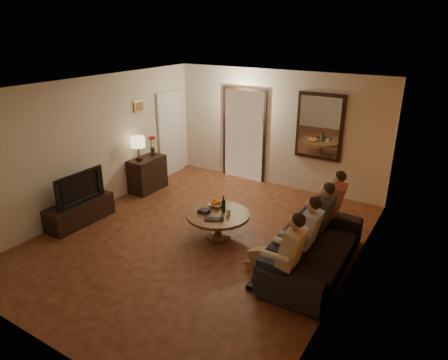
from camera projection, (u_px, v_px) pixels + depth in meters
The scene contains 33 objects.
floor at pixel (200, 238), 6.99m from camera, with size 5.00×6.00×0.01m, color #491F13.
ceiling at pixel (197, 87), 6.04m from camera, with size 5.00×6.00×0.01m, color white.
back_wall at pixel (276, 129), 8.90m from camera, with size 5.00×0.02×2.60m, color beige.
front_wall at pixel (33, 251), 4.14m from camera, with size 5.00×0.02×2.60m, color beige.
left_wall at pixel (93, 145), 7.74m from camera, with size 0.02×6.00×2.60m, color beige.
right_wall at pixel (353, 201), 5.30m from camera, with size 0.02×6.00×2.60m, color beige.
orange_accent at pixel (352, 201), 5.30m from camera, with size 0.01×6.00×2.60m, color orange.
kitchen_doorway at pixel (244, 136), 9.36m from camera, with size 1.00×0.06×2.10m, color #FFE0A5.
door_trim at pixel (244, 136), 9.35m from camera, with size 1.12×0.04×2.22m, color black.
fridge_glimpse at pixel (253, 143), 9.30m from camera, with size 0.45×0.03×1.70m, color silver.
mirror_frame at pixel (320, 127), 8.30m from camera, with size 1.00×0.05×1.40m, color black.
mirror_glass at pixel (319, 127), 8.28m from camera, with size 0.86×0.02×1.26m, color white.
white_door at pixel (170, 134), 9.65m from camera, with size 0.06×0.85×2.04m, color white.
framed_art at pixel (139, 106), 8.56m from camera, with size 0.03×0.28×0.24m, color #B28C33.
art_canvas at pixel (139, 106), 8.55m from camera, with size 0.01×0.22×0.18m, color brown.
dresser at pixel (148, 174), 8.89m from camera, with size 0.45×0.84×0.75m, color black.
table_lamp at pixel (138, 149), 8.48m from camera, with size 0.30×0.30×0.54m, color beige, non-canonical shape.
flower_vase at pixel (152, 146), 8.85m from camera, with size 0.14×0.14×0.44m, color #B4131C, non-canonical shape.
tv_stand at pixel (80, 212), 7.46m from camera, with size 0.45×1.30×0.43m, color black.
tv at pixel (76, 187), 7.27m from camera, with size 0.13×1.02×0.59m, color black.
sofa at pixel (316, 248), 6.03m from camera, with size 0.90×2.31×0.67m, color black.
person_a at pixel (287, 259), 5.27m from camera, with size 0.60×0.40×1.20m, color tan, non-canonical shape.
person_b at pixel (303, 240), 5.74m from camera, with size 0.60×0.40×1.20m, color tan, non-canonical shape.
person_c at pixel (317, 223), 6.22m from camera, with size 0.60×0.40×1.20m, color tan, non-canonical shape.
person_d at pixel (330, 209), 6.69m from camera, with size 0.60×0.40×1.20m, color tan, non-canonical shape.
dog at pixel (263, 256), 5.92m from camera, with size 0.56×0.24×0.56m, color #9B7447, non-canonical shape.
coffee_table at pixel (218, 225), 6.96m from camera, with size 1.10×1.10×0.45m, color #5C301B.
bowl at pixel (216, 205), 7.13m from camera, with size 0.26×0.26×0.06m, color white.
oranges at pixel (216, 201), 7.10m from camera, with size 0.20×0.20×0.08m, color orange, non-canonical shape.
wine_bottle at pixel (223, 204), 6.87m from camera, with size 0.07×0.07×0.31m, color black, non-canonical shape.
wine_glass at pixel (228, 212), 6.81m from camera, with size 0.06×0.06×0.10m, color silver.
book_stack at pixel (204, 211), 6.89m from camera, with size 0.20×0.15×0.07m, color black, non-canonical shape.
laptop at pixel (214, 220), 6.60m from camera, with size 0.33×0.21×0.03m, color black.
Camera 1 is at (3.58, -5.01, 3.50)m, focal length 32.00 mm.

